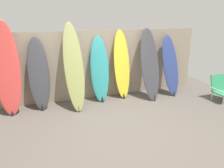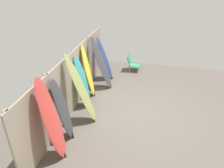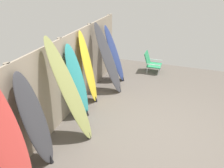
# 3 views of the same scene
# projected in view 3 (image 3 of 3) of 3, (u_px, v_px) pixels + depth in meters

# --- Properties ---
(ground) EXTENTS (7.68, 7.68, 0.00)m
(ground) POSITION_uv_depth(u_px,v_px,m) (153.00, 131.00, 4.58)
(ground) COLOR #5B544C
(fence_back) EXTENTS (6.08, 0.11, 1.80)m
(fence_back) POSITION_uv_depth(u_px,v_px,m) (65.00, 79.00, 4.76)
(fence_back) COLOR gray
(fence_back) RESTS_ON ground
(surfboard_red_0) EXTENTS (0.57, 0.47, 2.08)m
(surfboard_red_0) POSITION_uv_depth(u_px,v_px,m) (5.00, 139.00, 2.83)
(surfboard_red_0) COLOR #D13D38
(surfboard_red_0) RESTS_ON ground
(surfboard_charcoal_1) EXTENTS (0.51, 0.45, 1.71)m
(surfboard_charcoal_1) POSITION_uv_depth(u_px,v_px,m) (35.00, 122.00, 3.48)
(surfboard_charcoal_1) COLOR #38383D
(surfboard_charcoal_1) RESTS_ON ground
(surfboard_olive_2) EXTENTS (0.47, 0.81, 2.03)m
(surfboard_olive_2) POSITION_uv_depth(u_px,v_px,m) (70.00, 92.00, 4.02)
(surfboard_olive_2) COLOR olive
(surfboard_olive_2) RESTS_ON ground
(surfboard_teal_3) EXTENTS (0.51, 0.48, 1.68)m
(surfboard_teal_3) POSITION_uv_depth(u_px,v_px,m) (78.00, 82.00, 4.75)
(surfboard_teal_3) COLOR teal
(surfboard_teal_3) RESTS_ON ground
(surfboard_yellow_4) EXTENTS (0.47, 0.41, 1.81)m
(surfboard_yellow_4) POSITION_uv_depth(u_px,v_px,m) (88.00, 69.00, 5.26)
(surfboard_yellow_4) COLOR yellow
(surfboard_yellow_4) RESTS_ON ground
(surfboard_charcoal_5) EXTENTS (0.59, 0.85, 1.86)m
(surfboard_charcoal_5) POSITION_uv_depth(u_px,v_px,m) (108.00, 59.00, 5.76)
(surfboard_charcoal_5) COLOR #38383D
(surfboard_charcoal_5) RESTS_ON ground
(surfboard_navy_6) EXTENTS (0.48, 0.67, 1.66)m
(surfboard_navy_6) POSITION_uv_depth(u_px,v_px,m) (115.00, 54.00, 6.41)
(surfboard_navy_6) COLOR navy
(surfboard_navy_6) RESTS_ON ground
(beach_chair) EXTENTS (0.50, 0.54, 0.66)m
(beach_chair) POSITION_uv_depth(u_px,v_px,m) (151.00, 62.00, 7.18)
(beach_chair) COLOR silver
(beach_chair) RESTS_ON ground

